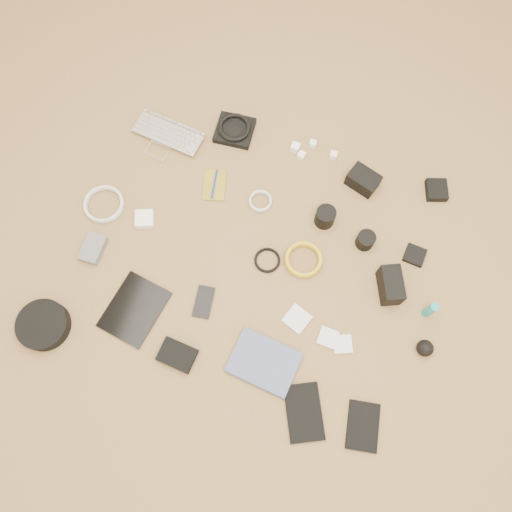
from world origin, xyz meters
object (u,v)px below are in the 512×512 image
(tablet, at_px, (135,309))
(headphone_case, at_px, (43,325))
(dslr_camera, at_px, (363,180))
(laptop, at_px, (164,142))
(paperback, at_px, (254,385))
(phone, at_px, (204,302))

(tablet, distance_m, headphone_case, 0.32)
(tablet, bearing_deg, dslr_camera, 58.44)
(dslr_camera, bearing_deg, laptop, -155.86)
(laptop, bearing_deg, headphone_case, -91.33)
(paperback, bearing_deg, tablet, 82.77)
(laptop, bearing_deg, tablet, -70.01)
(headphone_case, bearing_deg, tablet, 28.19)
(dslr_camera, distance_m, headphone_case, 1.29)
(phone, bearing_deg, paperback, -47.23)
(headphone_case, relative_size, paperback, 0.80)
(tablet, relative_size, paperback, 1.03)
(headphone_case, bearing_deg, laptop, 80.48)
(laptop, xyz_separation_m, paperback, (0.63, -0.80, -0.00))
(laptop, relative_size, tablet, 1.23)
(dslr_camera, bearing_deg, tablet, -112.03)
(laptop, height_order, tablet, laptop)
(laptop, bearing_deg, paperback, -43.76)
(phone, bearing_deg, tablet, -162.69)
(dslr_camera, height_order, phone, dslr_camera)
(tablet, height_order, phone, tablet)
(dslr_camera, xyz_separation_m, tablet, (-0.66, -0.73, -0.03))
(tablet, relative_size, phone, 1.96)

